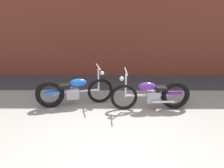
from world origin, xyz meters
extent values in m
cube|color=#9E998E|center=(0.00, 1.75, 0.00)|extent=(36.00, 3.50, 0.01)
cube|color=brown|center=(0.00, 5.20, 2.39)|extent=(36.00, 0.50, 4.78)
torus|color=black|center=(-0.30, 2.64, 0.34)|extent=(0.68, 0.24, 0.68)
torus|color=black|center=(-1.57, 2.34, 0.36)|extent=(0.74, 0.30, 0.73)
cylinder|color=silver|center=(-0.93, 2.49, 0.38)|extent=(1.21, 0.34, 0.06)
cube|color=#99999E|center=(-1.01, 2.47, 0.34)|extent=(0.36, 0.29, 0.28)
ellipsoid|color=blue|center=(-0.86, 2.51, 0.62)|extent=(0.47, 0.29, 0.20)
ellipsoid|color=blue|center=(-1.52, 2.35, 0.42)|extent=(0.47, 0.28, 0.10)
cube|color=black|center=(-1.21, 2.42, 0.56)|extent=(0.32, 0.26, 0.08)
cylinder|color=silver|center=(-0.34, 2.63, 0.65)|extent=(0.05, 0.05, 0.62)
cylinder|color=silver|center=(-0.34, 2.63, 1.01)|extent=(0.17, 0.57, 0.03)
sphere|color=white|center=(-0.24, 2.65, 0.83)|extent=(0.11, 0.11, 0.11)
cylinder|color=silver|center=(-1.28, 2.56, 0.26)|extent=(0.55, 0.19, 0.06)
torus|color=black|center=(0.31, 2.23, 0.34)|extent=(0.68, 0.11, 0.68)
torus|color=black|center=(1.61, 2.29, 0.36)|extent=(0.74, 0.16, 0.73)
cylinder|color=silver|center=(0.96, 2.26, 0.38)|extent=(1.24, 0.11, 0.06)
cube|color=#99999E|center=(1.04, 2.26, 0.34)|extent=(0.33, 0.23, 0.28)
ellipsoid|color=#6B2D93|center=(0.88, 2.26, 0.62)|extent=(0.45, 0.21, 0.20)
ellipsoid|color=#6B2D93|center=(1.56, 2.29, 0.42)|extent=(0.45, 0.20, 0.10)
cube|color=black|center=(1.24, 2.27, 0.56)|extent=(0.29, 0.21, 0.08)
cylinder|color=silver|center=(0.35, 2.23, 0.65)|extent=(0.05, 0.05, 0.62)
cylinder|color=silver|center=(0.35, 2.23, 1.01)|extent=(0.06, 0.58, 0.03)
sphere|color=white|center=(0.25, 2.23, 0.83)|extent=(0.11, 0.11, 0.11)
cylinder|color=silver|center=(1.29, 2.13, 0.26)|extent=(0.55, 0.09, 0.06)
camera|label=1|loc=(0.05, -3.18, 2.72)|focal=37.90mm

